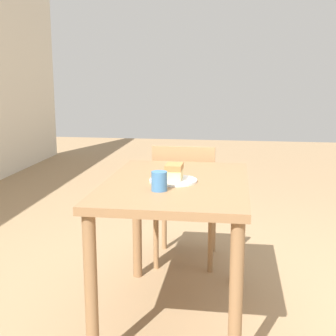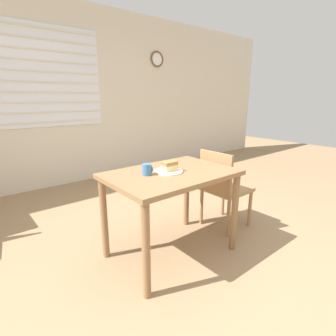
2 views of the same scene
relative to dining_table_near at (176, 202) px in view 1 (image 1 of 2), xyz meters
name	(u,v)px [view 1 (image 1 of 2)]	position (x,y,z in m)	size (l,w,h in m)	color
ground_plane	(245,332)	(-0.10, -0.38, -0.66)	(14.00, 14.00, 0.00)	#997A56
dining_table_near	(176,202)	(0.00, 0.00, 0.00)	(1.08, 0.74, 0.78)	olive
chair_near_window	(185,199)	(0.75, 0.03, -0.18)	(0.43, 0.43, 0.86)	#9E754C
plate	(173,180)	(-0.02, 0.01, 0.12)	(0.25, 0.25, 0.01)	white
cake_slice	(174,172)	(-0.01, 0.01, 0.17)	(0.13, 0.09, 0.08)	#E0C67F
coffee_mug	(159,181)	(-0.21, 0.06, 0.16)	(0.08, 0.08, 0.09)	teal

